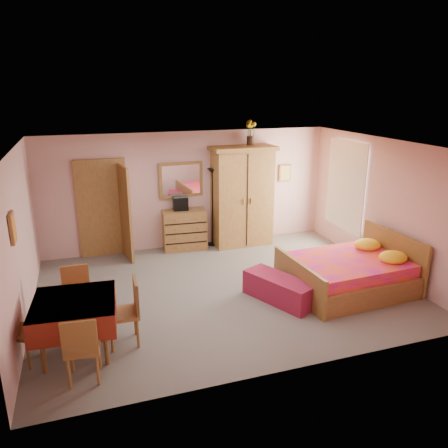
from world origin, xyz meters
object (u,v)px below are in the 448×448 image
object	(u,v)px
wall_mirror	(181,180)
chair_south	(83,347)
chair_east	(123,313)
bed	(348,265)
stereo	(180,204)
chest_of_drawers	(185,230)
dining_table	(77,326)
floor_lamp	(212,208)
chair_west	(21,331)
wardrobe	(242,196)
bench	(279,289)
chair_north	(77,297)
sunflower_vase	(250,133)

from	to	relation	value
wall_mirror	chair_south	distance (m)	5.00
chair_east	bed	bearing A→B (deg)	-81.34
stereo	chair_east	world-z (taller)	stereo
chest_of_drawers	dining_table	world-z (taller)	chest_of_drawers
floor_lamp	chair_west	size ratio (longest dim) A/B	1.98
dining_table	wardrobe	bearing A→B (deg)	42.67
stereo	floor_lamp	xyz separation A→B (m)	(0.73, -0.01, -0.16)
bench	chair_north	world-z (taller)	chair_north
chair_east	wall_mirror	bearing A→B (deg)	-23.39
wall_mirror	sunflower_vase	distance (m)	1.86
dining_table	chair_south	distance (m)	0.64
dining_table	chest_of_drawers	bearing A→B (deg)	55.99
wardrobe	chair_north	world-z (taller)	wardrobe
sunflower_vase	wardrobe	bearing A→B (deg)	-152.47
wall_mirror	chest_of_drawers	bearing A→B (deg)	-93.79
chest_of_drawers	chair_south	xyz separation A→B (m)	(-2.27, -4.11, 0.01)
sunflower_vase	dining_table	xyz separation A→B (m)	(-3.91, -3.51, -2.15)
chest_of_drawers	chair_west	xyz separation A→B (m)	(-3.04, -3.47, 0.00)
wall_mirror	wardrobe	world-z (taller)	wardrobe
stereo	wardrobe	world-z (taller)	wardrobe
chair_west	chair_north	bearing A→B (deg)	161.24
wardrobe	floor_lamp	bearing A→B (deg)	169.25
stereo	chair_north	distance (m)	3.61
stereo	floor_lamp	size ratio (longest dim) A/B	0.18
stereo	chair_south	size ratio (longest dim) A/B	0.35
chair_south	chair_west	size ratio (longest dim) A/B	1.01
chair_north	chair_south	bearing A→B (deg)	91.85
chest_of_drawers	chair_west	size ratio (longest dim) A/B	1.05
wardrobe	dining_table	distance (m)	5.07
bed	dining_table	size ratio (longest dim) A/B	1.96
stereo	chair_north	bearing A→B (deg)	-129.41
floor_lamp	chair_east	world-z (taller)	floor_lamp
wall_mirror	sunflower_vase	bearing A→B (deg)	-9.97
stereo	chair_west	distance (m)	4.65
floor_lamp	chair_south	world-z (taller)	floor_lamp
chair_north	chair_east	bearing A→B (deg)	128.78
bench	dining_table	size ratio (longest dim) A/B	1.20
chest_of_drawers	bench	distance (m)	3.12
bench	chair_east	distance (m)	2.72
sunflower_vase	wall_mirror	bearing A→B (deg)	173.82
stereo	bench	xyz separation A→B (m)	(1.01, -3.01, -0.84)
bed	bench	distance (m)	1.36
sunflower_vase	dining_table	distance (m)	5.68
floor_lamp	chair_north	bearing A→B (deg)	-137.50
dining_table	sunflower_vase	bearing A→B (deg)	41.96
sunflower_vase	bench	bearing A→B (deg)	-101.62
floor_lamp	chair_west	world-z (taller)	floor_lamp
bench	chair_east	world-z (taller)	chair_east
wardrobe	chair_north	xyz separation A→B (m)	(-3.67, -2.63, -0.68)
stereo	wardrobe	distance (m)	1.41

